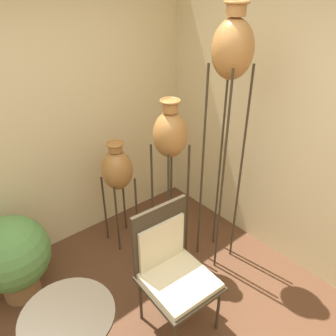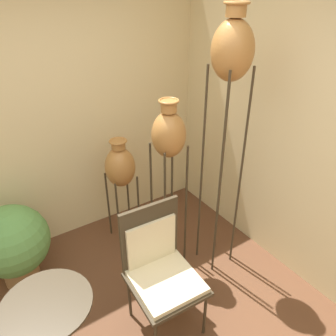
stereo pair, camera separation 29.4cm
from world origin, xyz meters
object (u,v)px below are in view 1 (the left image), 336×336
object	(u,v)px
side_table	(72,336)
potted_plant	(12,256)
vase_stand_medium	(170,138)
chair	(172,265)
vase_stand_tall	(232,57)
vase_stand_short	(117,170)

from	to	relation	value
side_table	potted_plant	bearing A→B (deg)	92.33
vase_stand_medium	chair	world-z (taller)	vase_stand_medium
vase_stand_tall	vase_stand_medium	bearing A→B (deg)	144.41
vase_stand_medium	potted_plant	bearing A→B (deg)	158.88
chair	side_table	size ratio (longest dim) A/B	1.39
chair	side_table	xyz separation A→B (m)	(-0.82, -0.02, -0.03)
vase_stand_medium	potted_plant	size ratio (longest dim) A/B	2.07
chair	side_table	bearing A→B (deg)	-175.59
vase_stand_tall	vase_stand_medium	size ratio (longest dim) A/B	1.42
vase_stand_tall	potted_plant	bearing A→B (deg)	155.33
vase_stand_short	vase_stand_medium	bearing A→B (deg)	-67.21
potted_plant	vase_stand_tall	bearing A→B (deg)	-24.67
chair	vase_stand_short	bearing A→B (deg)	81.38
vase_stand_medium	vase_stand_short	bearing A→B (deg)	112.79
vase_stand_medium	vase_stand_short	distance (m)	0.73
side_table	vase_stand_short	bearing A→B (deg)	46.04
chair	potted_plant	bearing A→B (deg)	132.87
chair	potted_plant	size ratio (longest dim) A/B	1.31
vase_stand_medium	side_table	world-z (taller)	vase_stand_medium
vase_stand_short	side_table	xyz separation A→B (m)	(-1.04, -1.07, -0.31)
vase_stand_medium	vase_stand_tall	bearing A→B (deg)	-35.59
chair	potted_plant	xyz separation A→B (m)	(-0.86, 1.03, -0.13)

